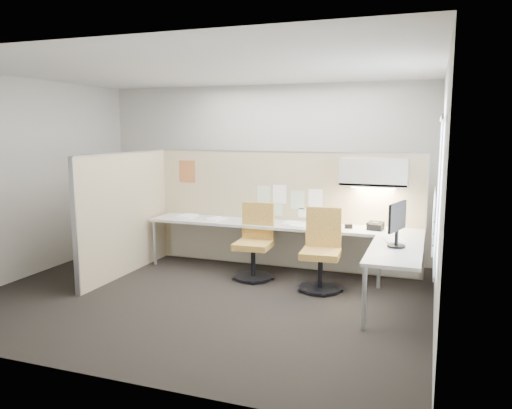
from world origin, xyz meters
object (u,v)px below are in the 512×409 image
at_px(desk, 299,236).
at_px(phone, 375,226).
at_px(chair_right, 321,252).
at_px(chair_left, 255,244).
at_px(monitor, 397,222).

bearing_deg(desk, phone, 9.09).
relative_size(desk, chair_right, 3.79).
bearing_deg(chair_right, desk, 131.69).
distance_m(desk, phone, 1.05).
height_order(chair_left, monitor, monitor).
height_order(desk, chair_right, chair_right).
xyz_separation_m(chair_right, monitor, (0.97, -0.39, 0.54)).
bearing_deg(phone, monitor, -59.50).
xyz_separation_m(chair_left, chair_right, (1.00, -0.18, 0.00)).
height_order(chair_right, phone, chair_right).
distance_m(chair_right, phone, 0.88).
relative_size(chair_left, phone, 4.38).
height_order(monitor, phone, monitor).
xyz_separation_m(chair_left, phone, (1.61, 0.38, 0.29)).
relative_size(desk, phone, 16.78).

